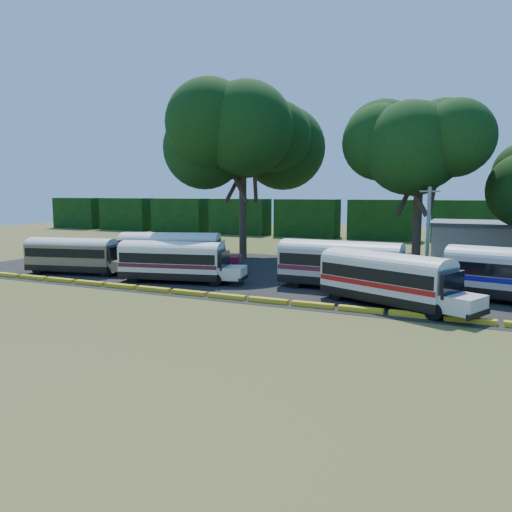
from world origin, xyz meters
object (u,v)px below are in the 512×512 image
at_px(bus_red, 173,249).
at_px(bus_white_red, 388,276).
at_px(bus_beige, 74,253).
at_px(tree_west, 243,134).
at_px(bus_cream_west, 175,259).

height_order(bus_red, bus_white_red, bus_red).
bearing_deg(bus_red, bus_white_red, -35.55).
height_order(bus_beige, tree_west, tree_west).
height_order(bus_cream_west, tree_west, tree_west).
distance_m(bus_beige, bus_cream_west, 10.29).
height_order(bus_red, tree_west, tree_west).
relative_size(bus_cream_west, tree_west, 0.57).
xyz_separation_m(bus_cream_west, tree_west, (-1.61, 15.47, 11.37)).
bearing_deg(bus_red, tree_west, 63.12).
bearing_deg(bus_beige, bus_white_red, -15.26).
bearing_deg(bus_white_red, bus_beige, -158.81).
height_order(bus_cream_west, bus_white_red, bus_white_red).
bearing_deg(bus_cream_west, bus_beige, 168.70).
bearing_deg(tree_west, bus_white_red, -42.71).
relative_size(bus_red, bus_white_red, 1.06).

